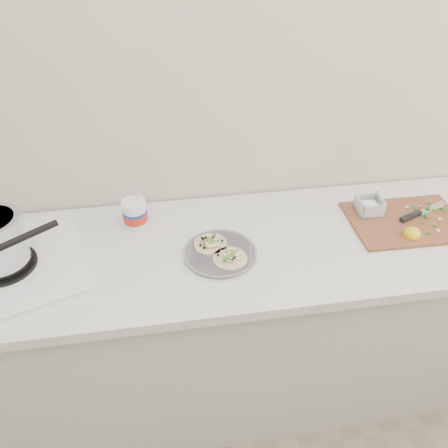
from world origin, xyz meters
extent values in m
cube|color=beige|center=(0.00, 1.73, 1.30)|extent=(3.50, 0.05, 2.60)
cube|color=beige|center=(0.00, 1.43, 0.43)|extent=(2.40, 0.62, 0.86)
cube|color=silver|center=(0.00, 1.41, 0.88)|extent=(2.44, 0.66, 0.04)
cube|color=silver|center=(-0.65, 1.40, 0.91)|extent=(0.66, 0.63, 0.01)
cylinder|color=black|center=(-0.65, 1.40, 0.92)|extent=(0.21, 0.21, 0.01)
torus|color=black|center=(-0.65, 1.40, 0.94)|extent=(0.19, 0.19, 0.02)
cylinder|color=slate|center=(0.09, 1.37, 0.91)|extent=(0.25, 0.25, 0.01)
cylinder|color=slate|center=(0.09, 1.37, 0.91)|extent=(0.26, 0.26, 0.00)
cylinder|color=white|center=(-0.21, 1.59, 0.96)|extent=(0.09, 0.09, 0.11)
cylinder|color=red|center=(-0.21, 1.59, 0.95)|extent=(0.09, 0.09, 0.04)
cylinder|color=#192D99|center=(-0.21, 1.59, 0.97)|extent=(0.09, 0.09, 0.01)
cube|color=brown|center=(0.84, 1.44, 0.91)|extent=(0.45, 0.32, 0.01)
cube|color=white|center=(0.71, 1.52, 0.93)|extent=(0.06, 0.06, 0.03)
ellipsoid|color=yellow|center=(0.81, 1.35, 0.93)|extent=(0.06, 0.06, 0.05)
cube|color=silver|center=(0.97, 1.50, 0.91)|extent=(0.16, 0.09, 0.00)
cube|color=black|center=(0.86, 1.45, 0.92)|extent=(0.11, 0.06, 0.02)
camera|label=1|loc=(-0.08, 0.20, 1.93)|focal=35.00mm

